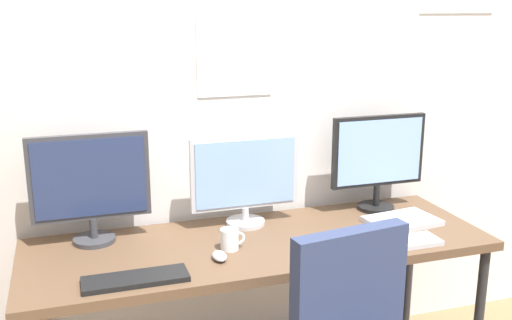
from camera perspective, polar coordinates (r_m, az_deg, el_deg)
The scene contains 10 objects.
wall_back at distance 2.85m, azimuth -2.28°, elevation 5.92°, with size 4.40×0.11×2.60m.
desk at distance 2.64m, azimuth 0.34°, elevation -8.78°, with size 2.00×0.68×0.74m.
monitor_left at distance 2.61m, azimuth -15.52°, elevation -2.18°, with size 0.50×0.18×0.47m.
monitor_center at distance 2.73m, azimuth -1.05°, elevation -1.69°, with size 0.51×0.18×0.42m.
monitor_right at distance 2.98m, azimuth 11.57°, elevation 0.27°, with size 0.49×0.18×0.47m.
keyboard_left at distance 2.30m, azimuth -11.41°, elevation -11.06°, with size 0.39×0.13×0.02m, color black.
keyboard_right at distance 2.64m, azimuth 13.68°, elevation -7.67°, with size 0.34×0.13×0.02m, color silver.
computer_mouse at distance 2.43m, azimuth -3.50°, elevation -9.12°, with size 0.06×0.10×0.03m, color silver.
laptop_closed at distance 2.89m, azimuth 13.75°, elevation -5.66°, with size 0.32×0.22×0.02m, color silver.
coffee_mug at distance 2.51m, azimuth -2.48°, elevation -7.55°, with size 0.11×0.08×0.09m.
Camera 1 is at (-0.76, -1.69, 1.74)m, focal length 41.96 mm.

